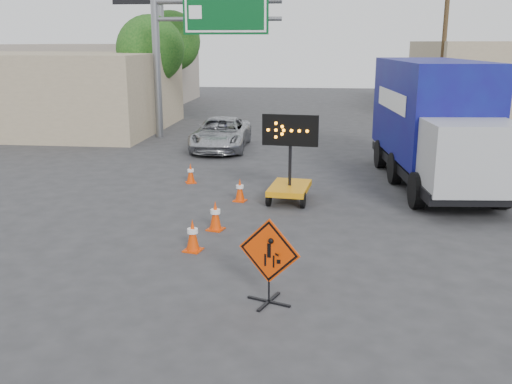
% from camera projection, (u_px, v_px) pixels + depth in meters
% --- Properties ---
extents(ground, '(100.00, 100.00, 0.00)m').
position_uv_depth(ground, '(234.00, 305.00, 10.27)').
color(ground, '#2D2D30').
rests_on(ground, ground).
extents(curb_right, '(0.40, 60.00, 0.12)m').
position_uv_depth(curb_right, '(459.00, 153.00, 23.84)').
color(curb_right, gray).
rests_on(curb_right, ground).
extents(storefront_left_near, '(14.00, 10.00, 4.00)m').
position_uv_depth(storefront_left_near, '(33.00, 91.00, 30.53)').
color(storefront_left_near, tan).
rests_on(storefront_left_near, ground).
extents(storefront_left_far, '(12.00, 10.00, 4.40)m').
position_uv_depth(storefront_left_far, '(109.00, 73.00, 44.03)').
color(storefront_left_far, gray).
rests_on(storefront_left_far, ground).
extents(building_right_far, '(10.00, 14.00, 4.60)m').
position_uv_depth(building_right_far, '(502.00, 78.00, 37.02)').
color(building_right_far, tan).
rests_on(building_right_far, ground).
extents(highway_gantry, '(6.18, 0.38, 6.90)m').
position_uv_depth(highway_gantry, '(198.00, 31.00, 26.71)').
color(highway_gantry, slate).
rests_on(highway_gantry, ground).
extents(utility_pole_far, '(1.80, 0.26, 9.00)m').
position_uv_depth(utility_pole_far, '(444.00, 40.00, 31.21)').
color(utility_pole_far, '#47371E').
rests_on(utility_pole_far, ground).
extents(tree_left_near, '(3.71, 3.71, 6.03)m').
position_uv_depth(tree_left_near, '(150.00, 49.00, 31.22)').
color(tree_left_near, '#47371E').
rests_on(tree_left_near, ground).
extents(tree_left_far, '(4.10, 4.10, 6.66)m').
position_uv_depth(tree_left_far, '(170.00, 41.00, 38.90)').
color(tree_left_far, '#47371E').
rests_on(tree_left_far, ground).
extents(construction_sign, '(1.13, 0.82, 1.60)m').
position_uv_depth(construction_sign, '(269.00, 259.00, 10.13)').
color(construction_sign, black).
rests_on(construction_sign, ground).
extents(arrow_board, '(1.63, 1.91, 2.58)m').
position_uv_depth(arrow_board, '(290.00, 182.00, 16.77)').
color(arrow_board, orange).
rests_on(arrow_board, ground).
extents(pickup_truck, '(2.41, 4.97, 1.36)m').
position_uv_depth(pickup_truck, '(221.00, 134.00, 24.91)').
color(pickup_truck, '#A9ABB0').
rests_on(pickup_truck, ground).
extents(box_truck, '(3.30, 8.63, 4.00)m').
position_uv_depth(box_truck, '(435.00, 130.00, 18.51)').
color(box_truck, black).
rests_on(box_truck, ground).
extents(cone_a, '(0.46, 0.46, 0.75)m').
position_uv_depth(cone_a, '(193.00, 235.00, 12.82)').
color(cone_a, '#D73804').
rests_on(cone_a, ground).
extents(cone_b, '(0.47, 0.47, 0.76)m').
position_uv_depth(cone_b, '(215.00, 215.00, 14.25)').
color(cone_b, '#D73804').
rests_on(cone_b, ground).
extents(cone_c, '(0.42, 0.42, 0.69)m').
position_uv_depth(cone_c, '(240.00, 190.00, 16.84)').
color(cone_c, '#D73804').
rests_on(cone_c, ground).
extents(cone_d, '(0.44, 0.44, 0.67)m').
position_uv_depth(cone_d, '(191.00, 173.00, 19.04)').
color(cone_d, '#D73804').
rests_on(cone_d, ground).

